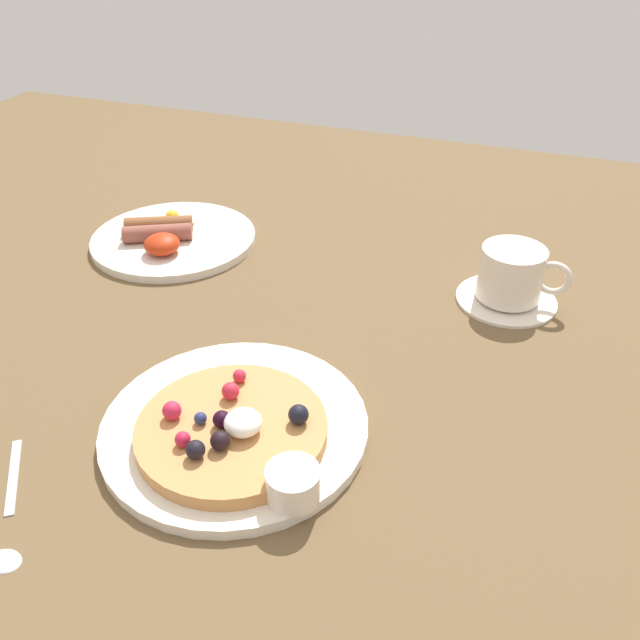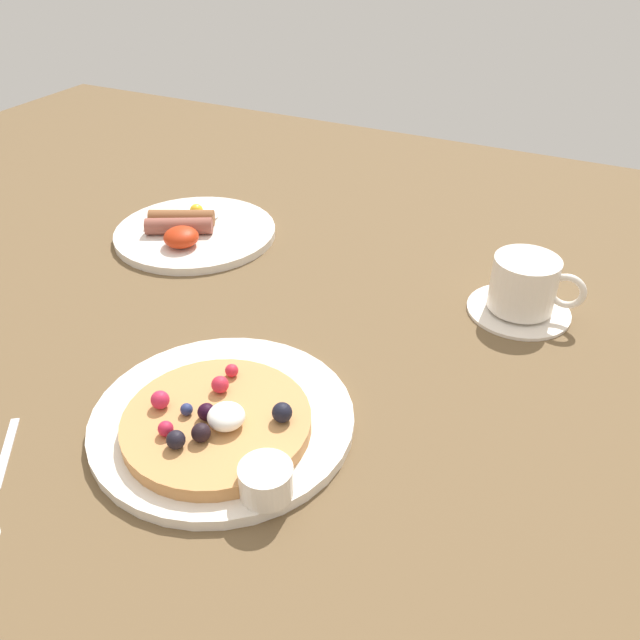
% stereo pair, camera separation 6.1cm
% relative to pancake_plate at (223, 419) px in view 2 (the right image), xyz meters
% --- Properties ---
extents(ground_plane, '(1.94, 1.45, 0.03)m').
position_rel_pancake_plate_xyz_m(ground_plane, '(-0.03, 0.16, -0.02)').
color(ground_plane, brown).
extents(pancake_plate, '(0.25, 0.25, 0.01)m').
position_rel_pancake_plate_xyz_m(pancake_plate, '(0.00, 0.00, 0.00)').
color(pancake_plate, silver).
rests_on(pancake_plate, ground_plane).
extents(pancake_with_berries, '(0.18, 0.18, 0.04)m').
position_rel_pancake_plate_xyz_m(pancake_with_berries, '(0.01, -0.02, 0.02)').
color(pancake_with_berries, '#C3854C').
rests_on(pancake_with_berries, pancake_plate).
extents(syrup_ramekin, '(0.05, 0.05, 0.03)m').
position_rel_pancake_plate_xyz_m(syrup_ramekin, '(0.09, -0.06, 0.02)').
color(syrup_ramekin, silver).
rests_on(syrup_ramekin, pancake_plate).
extents(breakfast_plate, '(0.23, 0.23, 0.01)m').
position_rel_pancake_plate_xyz_m(breakfast_plate, '(-0.25, 0.32, -0.00)').
color(breakfast_plate, silver).
rests_on(breakfast_plate, ground_plane).
extents(fried_breakfast, '(0.11, 0.14, 0.03)m').
position_rel_pancake_plate_xyz_m(fried_breakfast, '(-0.26, 0.30, 0.02)').
color(fried_breakfast, brown).
rests_on(fried_breakfast, breakfast_plate).
extents(coffee_saucer, '(0.12, 0.12, 0.01)m').
position_rel_pancake_plate_xyz_m(coffee_saucer, '(0.21, 0.32, -0.00)').
color(coffee_saucer, white).
rests_on(coffee_saucer, ground_plane).
extents(coffee_cup, '(0.11, 0.08, 0.06)m').
position_rel_pancake_plate_xyz_m(coffee_cup, '(0.21, 0.32, 0.04)').
color(coffee_cup, silver).
rests_on(coffee_cup, coffee_saucer).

